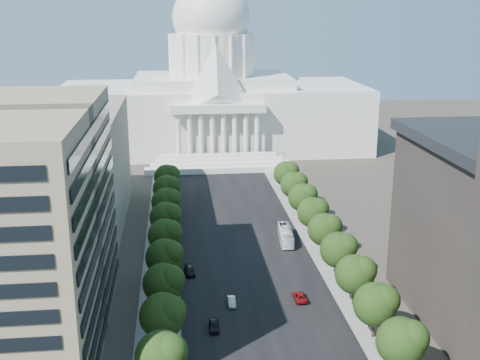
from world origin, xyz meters
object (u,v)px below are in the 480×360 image
object	(u,v)px
car_dark_a	(214,326)
city_bus	(286,235)
car_silver	(232,302)
car_dark_b	(190,271)
car_red	(300,297)

from	to	relation	value
car_dark_a	city_bus	distance (m)	44.29
car_silver	city_bus	world-z (taller)	city_bus
car_silver	car_dark_b	size ratio (longest dim) A/B	0.83
car_red	city_bus	xyz separation A→B (m)	(2.72, 30.21, 1.03)
car_silver	car_dark_b	world-z (taller)	car_dark_b
car_silver	car_dark_b	xyz separation A→B (m)	(-7.62, 14.59, 0.04)
car_dark_b	city_bus	size ratio (longest dim) A/B	0.40
car_dark_a	car_dark_b	size ratio (longest dim) A/B	0.91
car_red	car_dark_b	xyz separation A→B (m)	(-20.96, 14.08, 0.02)
car_dark_a	car_dark_b	xyz separation A→B (m)	(-3.65, 23.36, -0.05)
car_dark_a	car_silver	xyz separation A→B (m)	(3.97, 8.77, -0.09)
car_dark_a	car_silver	size ratio (longest dim) A/B	1.10
car_dark_b	city_bus	distance (m)	28.67
car_red	car_dark_b	bearing A→B (deg)	-35.02
car_dark_a	car_silver	world-z (taller)	car_dark_a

